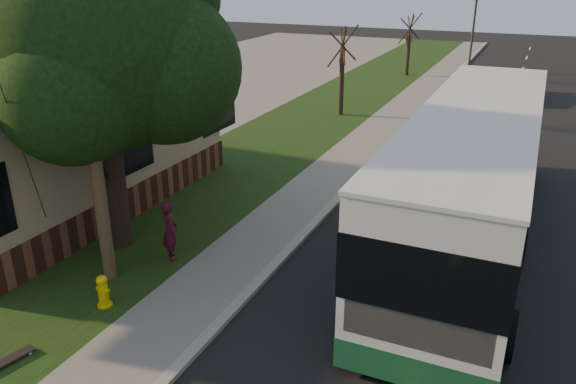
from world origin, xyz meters
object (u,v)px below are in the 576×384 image
object	(u,v)px
fire_hydrant	(103,291)
traffic_signal	(474,24)
bare_tree_near	(342,72)
dumpster	(86,165)
leafy_tree	(103,45)
skateboarder	(170,231)
distant_car	(514,84)
skateboard_main	(10,359)
bare_tree_far	(409,46)
transit_bus	(473,172)
utility_pole	(84,84)

from	to	relation	value
fire_hydrant	traffic_signal	distance (m)	34.25
bare_tree_near	dumpster	distance (m)	13.24
leafy_tree	bare_tree_near	bearing A→B (deg)	87.50
fire_hydrant	bare_tree_near	xyz separation A→B (m)	(-0.90, 18.00, 1.72)
dumpster	leafy_tree	bearing A→B (deg)	-36.86
bare_tree_near	dumpster	size ratio (longest dim) A/B	2.80
skateboarder	distant_car	xyz separation A→B (m)	(6.48, 23.43, -0.05)
bare_tree_near	traffic_signal	bearing A→B (deg)	75.96
fire_hydrant	skateboard_main	bearing A→B (deg)	-98.32
distant_car	dumpster	bearing A→B (deg)	-124.55
traffic_signal	distant_car	distance (m)	9.23
fire_hydrant	skateboard_main	world-z (taller)	fire_hydrant
fire_hydrant	bare_tree_far	world-z (taller)	bare_tree_far
bare_tree_near	skateboarder	size ratio (longest dim) A/B	2.79
fire_hydrant	bare_tree_near	size ratio (longest dim) A/B	0.17
bare_tree_near	dumpster	xyz separation A→B (m)	(-4.82, -12.24, -1.51)
fire_hydrant	skateboarder	bearing A→B (deg)	87.56
fire_hydrant	dumpster	bearing A→B (deg)	134.81
skateboarder	skateboard_main	xyz separation A→B (m)	(-0.42, -4.54, -0.71)
skateboard_main	distant_car	bearing A→B (deg)	76.15
bare_tree_near	dumpster	world-z (taller)	bare_tree_near
skateboarder	dumpster	bearing A→B (deg)	10.68
bare_tree_near	transit_bus	distance (m)	13.63
leafy_tree	dumpster	xyz separation A→B (m)	(-4.15, 3.11, -4.53)
utility_pole	distant_car	size ratio (longest dim) A/B	1.95
bare_tree_near	distant_car	xyz separation A→B (m)	(7.48, 7.78, -1.36)
traffic_signal	dumpster	size ratio (longest dim) A/B	3.57
bare_tree_near	bare_tree_far	xyz separation A→B (m)	(0.50, 12.00, -0.15)
bare_tree_near	bare_tree_far	distance (m)	12.01
fire_hydrant	skateboarder	xyz separation A→B (m)	(0.10, 2.35, 0.41)
utility_pole	leafy_tree	distance (m)	1.94
skateboarder	bare_tree_near	bearing A→B (deg)	-45.30
fire_hydrant	leafy_tree	bearing A→B (deg)	120.67
transit_bus	skateboard_main	distance (m)	11.37
skateboarder	distant_car	distance (m)	24.31
utility_pole	bare_tree_near	size ratio (longest dim) A/B	2.11
bare_tree_near	skateboarder	distance (m)	15.74
traffic_signal	transit_bus	world-z (taller)	traffic_signal
utility_pole	distant_car	world-z (taller)	utility_pole
traffic_signal	skateboard_main	bearing A→B (deg)	-95.40
utility_pole	transit_bus	distance (m)	9.64
skateboarder	traffic_signal	bearing A→B (deg)	-54.37
skateboarder	transit_bus	bearing A→B (deg)	-105.62
bare_tree_far	skateboard_main	world-z (taller)	bare_tree_far
bare_tree_near	skateboarder	xyz separation A→B (m)	(1.00, -15.65, -1.31)
traffic_signal	transit_bus	bearing A→B (deg)	-82.68
bare_tree_near	traffic_signal	size ratio (longest dim) A/B	0.78
skateboarder	skateboard_main	distance (m)	4.61
traffic_signal	skateboard_main	size ratio (longest dim) A/B	5.89
fire_hydrant	bare_tree_far	xyz separation A→B (m)	(-0.40, 30.00, 1.57)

